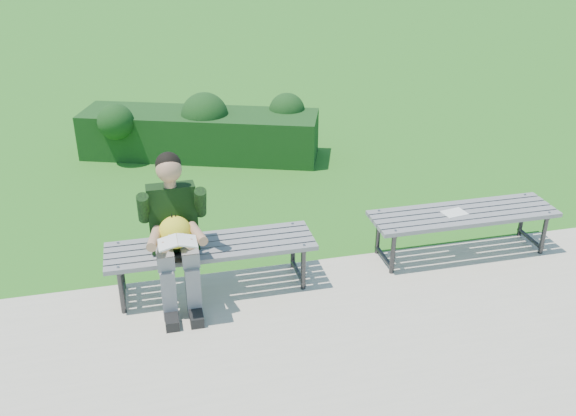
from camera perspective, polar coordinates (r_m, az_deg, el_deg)
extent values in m
plane|color=#2B651C|center=(6.12, -1.51, -5.30)|extent=(80.00, 80.00, 0.00)
cube|color=beige|center=(4.75, 3.12, -15.94)|extent=(30.00, 3.50, 0.02)
cube|color=#133814|center=(8.72, -7.84, 6.50)|extent=(3.21, 1.80, 0.60)
sphere|color=#133814|center=(8.58, -15.07, 7.42)|extent=(0.60, 0.60, 0.47)
sphere|color=#133814|center=(8.59, -7.42, 8.11)|extent=(0.80, 0.80, 0.62)
sphere|color=#133814|center=(8.73, -0.10, 8.62)|extent=(0.62, 0.62, 0.49)
cube|color=gray|center=(5.42, -6.59, -4.46)|extent=(1.80, 0.08, 0.04)
cube|color=gray|center=(5.51, -6.73, -3.93)|extent=(1.80, 0.08, 0.04)
cube|color=gray|center=(5.59, -6.87, -3.41)|extent=(1.80, 0.08, 0.04)
cube|color=gray|center=(5.69, -7.00, -2.91)|extent=(1.80, 0.09, 0.04)
cube|color=gray|center=(5.78, -7.13, -2.42)|extent=(1.80, 0.09, 0.04)
cylinder|color=#2D2D30|center=(5.53, -14.58, -7.23)|extent=(0.04, 0.04, 0.41)
cylinder|color=#2D2D30|center=(5.86, -14.60, -5.23)|extent=(0.04, 0.04, 0.41)
cylinder|color=#2D2D30|center=(5.60, -14.80, -4.62)|extent=(0.04, 0.42, 0.04)
cylinder|color=#2D2D30|center=(5.77, -14.43, -7.42)|extent=(0.04, 0.42, 0.04)
cylinder|color=gray|center=(5.39, -14.87, -5.11)|extent=(0.02, 0.02, 0.01)
cylinder|color=gray|center=(5.75, -14.88, -3.02)|extent=(0.02, 0.02, 0.01)
cylinder|color=#2D2D30|center=(5.67, 1.37, -5.42)|extent=(0.04, 0.04, 0.41)
cylinder|color=#2D2D30|center=(5.99, 0.44, -3.58)|extent=(0.04, 0.04, 0.41)
cylinder|color=#2D2D30|center=(5.74, 0.90, -2.90)|extent=(0.04, 0.42, 0.04)
cylinder|color=#2D2D30|center=(5.90, 0.88, -5.69)|extent=(0.04, 0.42, 0.04)
cylinder|color=gray|center=(5.53, 1.44, -3.32)|extent=(0.02, 0.02, 0.01)
cylinder|color=gray|center=(5.88, 0.41, -1.39)|extent=(0.02, 0.02, 0.01)
cube|color=gray|center=(6.18, 16.22, -1.34)|extent=(1.80, 0.08, 0.04)
cube|color=gray|center=(6.26, 15.78, -0.91)|extent=(1.80, 0.08, 0.04)
cube|color=gray|center=(6.34, 15.34, -0.50)|extent=(1.80, 0.09, 0.04)
cube|color=gray|center=(6.42, 14.92, -0.10)|extent=(1.80, 0.09, 0.04)
cube|color=gray|center=(6.50, 14.51, 0.29)|extent=(1.80, 0.09, 0.04)
cylinder|color=#2D2D30|center=(5.97, 9.30, -4.02)|extent=(0.04, 0.04, 0.41)
cylinder|color=#2D2D30|center=(6.28, 8.01, -2.34)|extent=(0.04, 0.04, 0.41)
cylinder|color=#2D2D30|center=(6.04, 8.75, -1.65)|extent=(0.04, 0.42, 0.04)
cylinder|color=#2D2D30|center=(6.20, 8.55, -4.33)|extent=(0.04, 0.42, 0.04)
cylinder|color=gray|center=(5.84, 9.54, -1.99)|extent=(0.02, 0.02, 0.01)
cylinder|color=gray|center=(6.18, 8.09, -0.24)|extent=(0.02, 0.02, 0.01)
cylinder|color=#2D2D30|center=(6.69, 21.77, -2.21)|extent=(0.04, 0.04, 0.41)
cylinder|color=#2D2D30|center=(6.97, 20.08, -0.79)|extent=(0.04, 0.04, 0.41)
cylinder|color=#2D2D30|center=(6.75, 21.15, -0.11)|extent=(0.04, 0.42, 0.04)
cylinder|color=#2D2D30|center=(6.89, 20.72, -2.56)|extent=(0.04, 0.42, 0.04)
cylinder|color=gray|center=(6.57, 22.21, -0.37)|extent=(0.02, 0.02, 0.01)
cylinder|color=gray|center=(6.88, 20.32, 1.13)|extent=(0.02, 0.02, 0.01)
cube|color=gray|center=(5.39, -10.92, -3.89)|extent=(0.14, 0.42, 0.13)
cube|color=gray|center=(5.40, -8.81, -3.67)|extent=(0.14, 0.42, 0.13)
cube|color=gray|center=(5.39, -10.54, -7.50)|extent=(0.12, 0.13, 0.45)
cube|color=gray|center=(5.40, -8.41, -7.27)|extent=(0.12, 0.13, 0.45)
cube|color=black|center=(5.41, -10.31, -9.66)|extent=(0.11, 0.26, 0.09)
cube|color=black|center=(5.42, -8.17, -9.43)|extent=(0.11, 0.26, 0.09)
cube|color=black|center=(5.47, -10.20, -0.81)|extent=(0.40, 0.30, 0.59)
cylinder|color=tan|center=(5.32, -10.45, 2.17)|extent=(0.10, 0.10, 0.08)
sphere|color=tan|center=(5.25, -10.55, 3.38)|extent=(0.21, 0.21, 0.21)
sphere|color=black|center=(5.27, -10.60, 3.81)|extent=(0.21, 0.21, 0.21)
cylinder|color=black|center=(5.31, -12.72, 0.00)|extent=(0.10, 0.21, 0.30)
cylinder|color=black|center=(5.33, -7.79, 0.51)|extent=(0.10, 0.21, 0.30)
cylinder|color=tan|center=(5.19, -11.79, -2.66)|extent=(0.14, 0.31, 0.08)
cylinder|color=tan|center=(5.20, -8.06, -2.26)|extent=(0.14, 0.31, 0.08)
sphere|color=tan|center=(5.05, -10.91, -3.42)|extent=(0.09, 0.09, 0.09)
sphere|color=tan|center=(5.06, -8.65, -3.19)|extent=(0.09, 0.09, 0.09)
sphere|color=#DDA403|center=(5.29, -10.00, -2.15)|extent=(0.27, 0.27, 0.27)
cone|color=orange|center=(5.19, -9.89, -2.78)|extent=(0.08, 0.08, 0.08)
cone|color=black|center=(5.24, -10.28, -0.86)|extent=(0.03, 0.05, 0.08)
cone|color=black|center=(5.25, -9.96, -0.83)|extent=(0.03, 0.04, 0.07)
sphere|color=white|center=(5.19, -10.43, -2.41)|extent=(0.05, 0.05, 0.05)
sphere|color=white|center=(5.19, -9.44, -2.30)|extent=(0.05, 0.05, 0.05)
cube|color=white|center=(5.01, -10.65, -3.06)|extent=(0.15, 0.20, 0.05)
cube|color=white|center=(5.02, -8.95, -2.88)|extent=(0.15, 0.20, 0.05)
cube|color=white|center=(6.28, 14.56, -0.41)|extent=(0.24, 0.19, 0.01)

